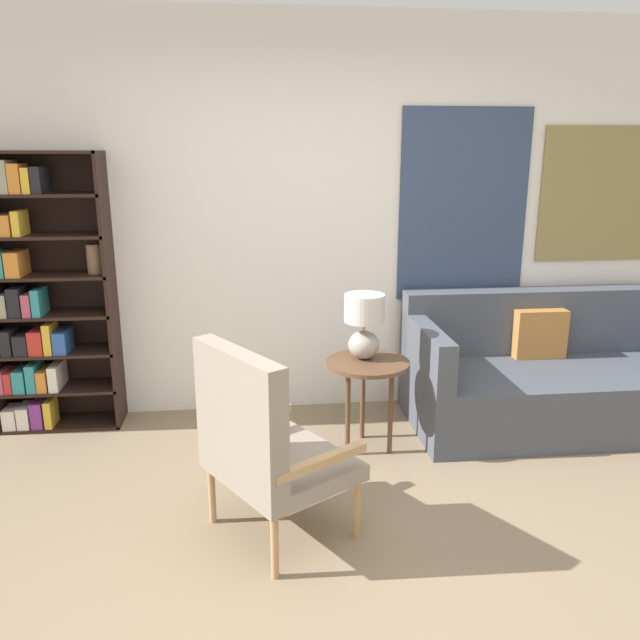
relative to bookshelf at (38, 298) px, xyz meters
name	(u,v)px	position (x,y,z in m)	size (l,w,h in m)	color
ground_plane	(356,583)	(1.80, -1.84, -0.89)	(14.00, 14.00, 0.00)	#847056
wall_back	(319,220)	(1.86, 0.18, 0.46)	(6.40, 0.08, 2.70)	white
bookshelf	(38,298)	(0.00, 0.00, 0.00)	(0.78, 0.30, 1.82)	black
armchair	(260,439)	(1.40, -1.47, -0.37)	(0.81, 0.83, 0.97)	tan
couch	(546,377)	(3.37, -0.29, -0.58)	(1.86, 0.93, 0.87)	#474C56
side_table	(368,372)	(2.07, -0.58, -0.38)	(0.51, 0.51, 0.58)	brown
table_lamp	(364,322)	(2.06, -0.53, -0.09)	(0.25, 0.25, 0.40)	#A59E93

